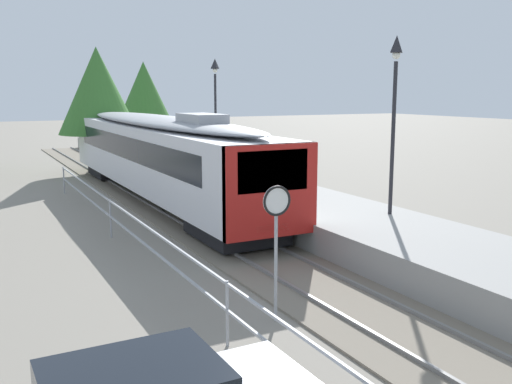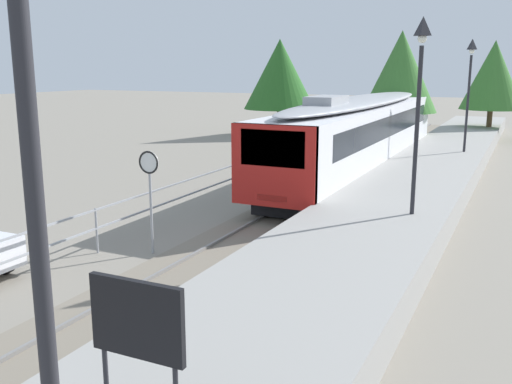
{
  "view_description": "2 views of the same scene",
  "coord_description": "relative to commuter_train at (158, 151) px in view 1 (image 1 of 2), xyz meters",
  "views": [
    {
      "loc": [
        -7.38,
        2.97,
        4.61
      ],
      "look_at": [
        0.0,
        17.24,
        1.8
      ],
      "focal_mm": 40.23,
      "sensor_mm": 36.0,
      "label": 1
    },
    {
      "loc": [
        6.98,
        0.4,
        4.94
      ],
      "look_at": [
        0.4,
        14.24,
        1.6
      ],
      "focal_mm": 40.27,
      "sensor_mm": 36.0,
      "label": 2
    }
  ],
  "objects": [
    {
      "name": "speed_limit_sign",
      "position": [
        -1.94,
        -13.61,
        -0.02
      ],
      "size": [
        0.61,
        0.1,
        2.81
      ],
      "color": "#9EA0A5",
      "rests_on": "ground"
    },
    {
      "name": "ground_plane",
      "position": [
        -3.0,
        -4.22,
        -2.15
      ],
      "size": [
        160.0,
        160.0,
        0.0
      ],
      "primitive_type": "plane",
      "color": "gray"
    },
    {
      "name": "platform_lamp_mid_platform",
      "position": [
        4.23,
        -9.79,
        2.47
      ],
      "size": [
        0.34,
        0.34,
        5.35
      ],
      "color": "#232328",
      "rests_on": "station_platform"
    },
    {
      "name": "tree_behind_station_far",
      "position": [
        -0.3,
        9.79,
        2.52
      ],
      "size": [
        4.47,
        4.47,
        7.1
      ],
      "color": "brown",
      "rests_on": "ground"
    },
    {
      "name": "carpark_fence",
      "position": [
        -3.3,
        -14.22,
        -1.24
      ],
      "size": [
        0.06,
        36.06,
        1.25
      ],
      "color": "#9EA0A5",
      "rests_on": "ground"
    },
    {
      "name": "tree_behind_carpark",
      "position": [
        4.48,
        16.97,
        2.26
      ],
      "size": [
        4.2,
        4.2,
        6.73
      ],
      "color": "brown",
      "rests_on": "ground"
    },
    {
      "name": "commuter_train",
      "position": [
        0.0,
        0.0,
        0.0
      ],
      "size": [
        2.82,
        20.18,
        3.74
      ],
      "color": "silver",
      "rests_on": "track_rails"
    },
    {
      "name": "track_rails",
      "position": [
        0.0,
        -4.22,
        -2.11
      ],
      "size": [
        3.2,
        60.0,
        0.14
      ],
      "color": "slate",
      "rests_on": "ground"
    },
    {
      "name": "platform_lamp_far_end",
      "position": [
        4.23,
        3.67,
        2.47
      ],
      "size": [
        0.34,
        0.34,
        5.35
      ],
      "color": "#232328",
      "rests_on": "station_platform"
    },
    {
      "name": "station_platform",
      "position": [
        3.25,
        -4.22,
        -1.7
      ],
      "size": [
        3.9,
        60.0,
        0.9
      ],
      "primitive_type": "cube",
      "color": "#999691",
      "rests_on": "ground"
    }
  ]
}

